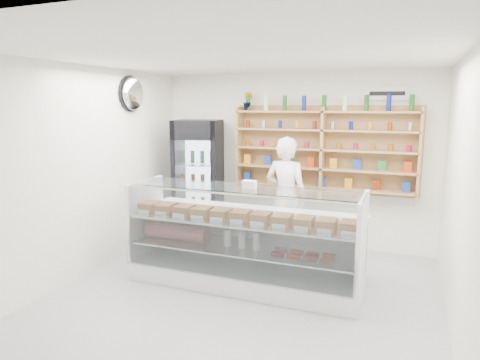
% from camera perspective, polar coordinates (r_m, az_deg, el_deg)
% --- Properties ---
extents(room, '(5.00, 5.00, 5.00)m').
position_cam_1_polar(room, '(4.74, -0.46, -0.75)').
color(room, '#A4A4A9').
rests_on(room, ground).
extents(display_counter, '(2.94, 0.88, 1.28)m').
position_cam_1_polar(display_counter, '(5.55, 0.49, -10.35)').
color(display_counter, white).
rests_on(display_counter, floor).
extents(shop_worker, '(0.73, 0.54, 1.83)m').
position_cam_1_polar(shop_worker, '(6.49, 6.15, -2.26)').
color(shop_worker, white).
rests_on(shop_worker, floor).
extents(drinks_cooler, '(0.88, 0.86, 2.04)m').
position_cam_1_polar(drinks_cooler, '(7.19, -5.57, -0.15)').
color(drinks_cooler, black).
rests_on(drinks_cooler, floor).
extents(wall_shelving, '(2.84, 0.28, 1.33)m').
position_cam_1_polar(wall_shelving, '(6.80, 10.96, 3.98)').
color(wall_shelving, tan).
rests_on(wall_shelving, back_wall).
extents(potted_plant, '(0.18, 0.15, 0.30)m').
position_cam_1_polar(potted_plant, '(7.11, 1.06, 10.46)').
color(potted_plant, '#1E6626').
rests_on(potted_plant, wall_shelving).
extents(security_mirror, '(0.15, 0.50, 0.50)m').
position_cam_1_polar(security_mirror, '(6.77, -14.04, 11.10)').
color(security_mirror, silver).
rests_on(security_mirror, left_wall).
extents(wall_sign, '(0.62, 0.03, 0.20)m').
position_cam_1_polar(wall_sign, '(6.79, 19.03, 10.85)').
color(wall_sign, white).
rests_on(wall_sign, back_wall).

